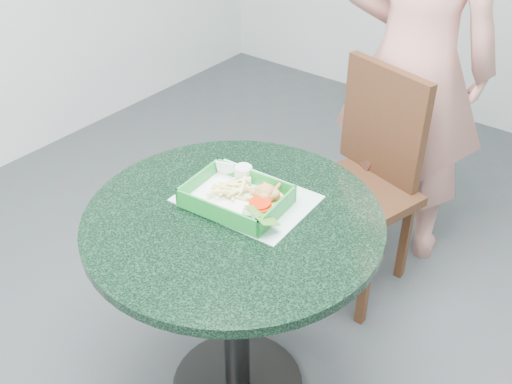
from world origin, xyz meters
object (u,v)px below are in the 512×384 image
Objects in this scene: diner_person at (420,29)px; cafe_table at (235,265)px; crab_sandwich at (266,202)px; food_basket at (237,205)px; sauce_ramekin at (247,176)px; dining_chair at (367,169)px.

cafe_table is at bearing 75.69° from diner_person.
food_basket is at bearing -160.30° from crab_sandwich.
food_basket is at bearing -66.73° from sauce_ramekin.
dining_chair is 0.79m from food_basket.
crab_sandwich is at bearing 53.36° from cafe_table.
cafe_table is at bearing -64.86° from sauce_ramekin.
diner_person reaches higher than dining_chair.
dining_chair is at bearing 88.60° from cafe_table.
crab_sandwich reaches higher than food_basket.
diner_person is at bearing 91.88° from crab_sandwich.
food_basket is at bearing 74.20° from diner_person.
diner_person reaches higher than cafe_table.
dining_chair is at bearing 76.05° from diner_person.
sauce_ramekin is at bearing 115.14° from cafe_table.
sauce_ramekin is (-0.04, 0.10, 0.03)m from food_basket.
dining_chair is 0.71m from sauce_ramekin.
diner_person reaches higher than sauce_ramekin.
diner_person is at bearing 84.24° from sauce_ramekin.
food_basket is (-0.05, -1.06, -0.25)m from diner_person.
cafe_table is 0.28m from sauce_ramekin.
dining_chair is 0.57m from diner_person.
food_basket is at bearing 119.02° from cafe_table.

